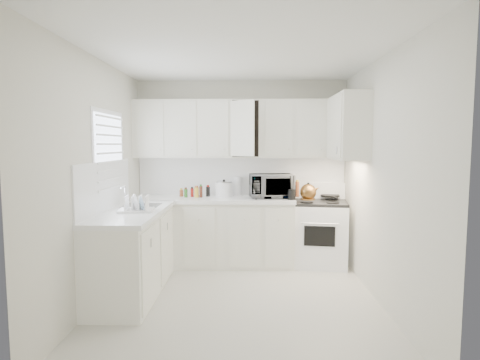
{
  "coord_description": "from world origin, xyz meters",
  "views": [
    {
      "loc": [
        0.11,
        -4.08,
        1.69
      ],
      "look_at": [
        0.0,
        0.7,
        1.25
      ],
      "focal_mm": 29.19,
      "sensor_mm": 36.0,
      "label": 1
    }
  ],
  "objects_px": {
    "tea_kettle": "(308,191)",
    "dish_rack": "(136,202)",
    "microwave": "(271,183)",
    "stove": "(319,224)",
    "rice_cooker": "(224,188)",
    "utensil_crock": "(292,187)"
  },
  "relations": [
    {
      "from": "tea_kettle",
      "to": "dish_rack",
      "type": "xyz_separation_m",
      "value": [
        -2.04,
        -1.0,
        -0.01
      ]
    },
    {
      "from": "microwave",
      "to": "dish_rack",
      "type": "xyz_separation_m",
      "value": [
        -1.55,
        -1.17,
        -0.1
      ]
    },
    {
      "from": "stove",
      "to": "dish_rack",
      "type": "relative_size",
      "value": 3.13
    },
    {
      "from": "stove",
      "to": "microwave",
      "type": "bearing_deg",
      "value": -172.11
    },
    {
      "from": "microwave",
      "to": "rice_cooker",
      "type": "distance_m",
      "value": 0.67
    },
    {
      "from": "stove",
      "to": "utensil_crock",
      "type": "height_order",
      "value": "utensil_crock"
    },
    {
      "from": "rice_cooker",
      "to": "stove",
      "type": "bearing_deg",
      "value": 16.78
    },
    {
      "from": "dish_rack",
      "to": "rice_cooker",
      "type": "bearing_deg",
      "value": 46.87
    },
    {
      "from": "microwave",
      "to": "rice_cooker",
      "type": "height_order",
      "value": "microwave"
    },
    {
      "from": "stove",
      "to": "dish_rack",
      "type": "bearing_deg",
      "value": -144.23
    },
    {
      "from": "rice_cooker",
      "to": "dish_rack",
      "type": "xyz_separation_m",
      "value": [
        -0.89,
        -1.23,
        -0.02
      ]
    },
    {
      "from": "rice_cooker",
      "to": "utensil_crock",
      "type": "height_order",
      "value": "utensil_crock"
    },
    {
      "from": "stove",
      "to": "utensil_crock",
      "type": "xyz_separation_m",
      "value": [
        -0.41,
        -0.21,
        0.54
      ]
    },
    {
      "from": "microwave",
      "to": "dish_rack",
      "type": "height_order",
      "value": "microwave"
    },
    {
      "from": "tea_kettle",
      "to": "microwave",
      "type": "xyz_separation_m",
      "value": [
        -0.48,
        0.16,
        0.08
      ]
    },
    {
      "from": "stove",
      "to": "microwave",
      "type": "height_order",
      "value": "microwave"
    },
    {
      "from": "microwave",
      "to": "dish_rack",
      "type": "bearing_deg",
      "value": -149.34
    },
    {
      "from": "tea_kettle",
      "to": "dish_rack",
      "type": "bearing_deg",
      "value": -130.14
    },
    {
      "from": "rice_cooker",
      "to": "utensil_crock",
      "type": "relative_size",
      "value": 0.74
    },
    {
      "from": "utensil_crock",
      "to": "tea_kettle",
      "type": "bearing_deg",
      "value": 12.76
    },
    {
      "from": "tea_kettle",
      "to": "utensil_crock",
      "type": "bearing_deg",
      "value": -143.56
    },
    {
      "from": "rice_cooker",
      "to": "utensil_crock",
      "type": "bearing_deg",
      "value": 2.86
    }
  ]
}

